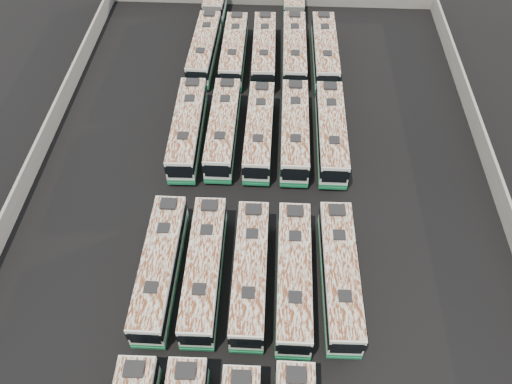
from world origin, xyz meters
name	(u,v)px	position (x,y,z in m)	size (l,w,h in m)	color
ground	(259,207)	(0.00, 0.00, 0.00)	(140.00, 140.00, 0.00)	black
perimeter_wall	(259,200)	(0.00, 0.00, 1.10)	(45.20, 73.20, 2.20)	#65645E
bus_midfront_far_left	(160,267)	(-7.67, -7.96, 1.81)	(2.69, 12.59, 3.55)	silver
bus_midfront_left	(204,268)	(-4.08, -7.94, 1.81)	(2.79, 12.58, 3.54)	silver
bus_midfront_center	(250,272)	(-0.36, -8.06, 1.78)	(2.65, 12.36, 3.48)	silver
bus_midfront_right	(294,275)	(3.13, -8.24, 1.82)	(2.69, 12.64, 3.56)	silver
bus_midfront_far_right	(339,274)	(6.78, -7.97, 1.82)	(2.91, 12.69, 3.56)	silver
bus_midback_far_left	(188,128)	(-7.69, 8.48, 1.85)	(2.96, 12.89, 3.62)	silver
bus_midback_left	(223,128)	(-4.09, 8.70, 1.83)	(2.71, 12.69, 3.58)	silver
bus_midback_center	(259,131)	(-0.39, 8.52, 1.79)	(2.73, 12.42, 3.49)	silver
bus_midback_right	(295,130)	(3.20, 8.67, 1.85)	(2.72, 12.84, 3.62)	silver
bus_midback_far_right	(331,132)	(6.88, 8.59, 1.85)	(2.73, 12.82, 3.61)	silver
bus_back_far_left	(208,33)	(-7.57, 26.00, 1.77)	(3.06, 19.17, 3.47)	silver
bus_back_left	(234,50)	(-4.05, 22.56, 1.77)	(2.60, 12.29, 3.46)	silver
bus_back_center	(264,50)	(-0.44, 22.61, 1.80)	(2.83, 12.50, 3.51)	silver
bus_back_right	(294,34)	(3.14, 26.11, 1.82)	(2.82, 19.71, 3.57)	silver
bus_back_far_right	(325,51)	(6.82, 22.78, 1.83)	(2.84, 12.75, 3.59)	silver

